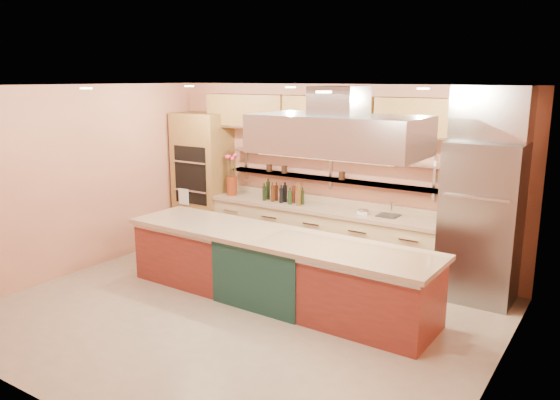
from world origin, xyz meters
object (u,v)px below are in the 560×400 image
Objects in this scene: island at (274,268)px; flower_vase at (232,186)px; kitchen_scale at (364,211)px; copper_kettle at (281,147)px; refrigerator at (481,222)px; green_canister at (295,147)px.

island is 13.65× the size of flower_vase.
kitchen_scale is 1.81m from copper_kettle.
flower_vase is (-4.13, 0.01, 0.04)m from refrigerator.
refrigerator is at bearing -0.14° from flower_vase.
island is at bearing -59.22° from copper_kettle.
copper_kettle is 0.94× the size of green_canister.
flower_vase is 1.13m from copper_kettle.
green_canister is at bearing 0.00° from copper_kettle.
green_canister is at bearing 114.66° from island.
flower_vase is 2.46m from kitchen_scale.
island is (-2.22, -1.54, -0.60)m from refrigerator.
copper_kettle is (0.85, 0.22, 0.70)m from flower_vase.
green_canister reaches higher than kitchen_scale.
kitchen_scale is at bearing -9.44° from green_canister.
copper_kettle is at bearing 121.90° from island.
refrigerator is 6.66× the size of flower_vase.
refrigerator is 2.77m from island.
flower_vase is 1.60× the size of green_canister.
green_canister reaches higher than copper_kettle.
copper_kettle is 0.28m from green_canister.
copper_kettle is (-1.60, 0.22, 0.82)m from kitchen_scale.
refrigerator is 13.78× the size of kitchen_scale.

